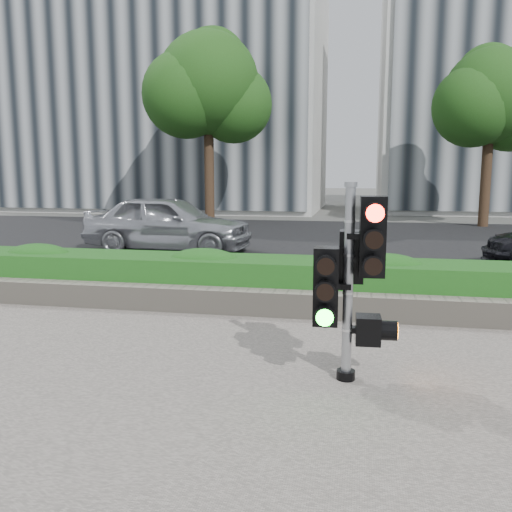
# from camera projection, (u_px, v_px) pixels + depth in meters

# --- Properties ---
(ground) EXTENTS (120.00, 120.00, 0.00)m
(ground) POSITION_uv_depth(u_px,v_px,m) (246.00, 364.00, 5.69)
(ground) COLOR #51514C
(ground) RESTS_ON ground
(sidewalk) EXTENTS (16.00, 11.00, 0.03)m
(sidewalk) POSITION_uv_depth(u_px,v_px,m) (159.00, 505.00, 3.26)
(sidewalk) COLOR #9E9389
(sidewalk) RESTS_ON ground
(road) EXTENTS (60.00, 13.00, 0.02)m
(road) POSITION_uv_depth(u_px,v_px,m) (319.00, 242.00, 15.38)
(road) COLOR black
(road) RESTS_ON ground
(curb) EXTENTS (60.00, 0.25, 0.12)m
(curb) POSITION_uv_depth(u_px,v_px,m) (287.00, 293.00, 8.73)
(curb) COLOR gray
(curb) RESTS_ON ground
(stone_wall) EXTENTS (12.00, 0.32, 0.34)m
(stone_wall) POSITION_uv_depth(u_px,v_px,m) (274.00, 303.00, 7.50)
(stone_wall) COLOR gray
(stone_wall) RESTS_ON sidewalk
(hedge) EXTENTS (12.00, 1.00, 0.68)m
(hedge) POSITION_uv_depth(u_px,v_px,m) (281.00, 282.00, 8.10)
(hedge) COLOR green
(hedge) RESTS_ON sidewalk
(building_left) EXTENTS (16.00, 9.00, 15.00)m
(building_left) POSITION_uv_depth(u_px,v_px,m) (170.00, 66.00, 28.52)
(building_left) COLOR #B7B7B2
(building_left) RESTS_ON ground
(tree_left) EXTENTS (4.61, 4.03, 7.34)m
(tree_left) POSITION_uv_depth(u_px,v_px,m) (208.00, 87.00, 19.87)
(tree_left) COLOR black
(tree_left) RESTS_ON ground
(tree_right) EXTENTS (4.10, 3.58, 6.53)m
(tree_right) POSITION_uv_depth(u_px,v_px,m) (490.00, 100.00, 19.04)
(tree_right) COLOR black
(tree_right) RESTS_ON ground
(traffic_signal) EXTENTS (0.65, 0.49, 1.88)m
(traffic_signal) POSITION_uv_depth(u_px,v_px,m) (351.00, 272.00, 5.06)
(traffic_signal) COLOR black
(traffic_signal) RESTS_ON sidewalk
(car_silver) EXTENTS (4.22, 1.86, 1.41)m
(car_silver) POSITION_uv_depth(u_px,v_px,m) (168.00, 223.00, 13.45)
(car_silver) COLOR #B3B5BB
(car_silver) RESTS_ON road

